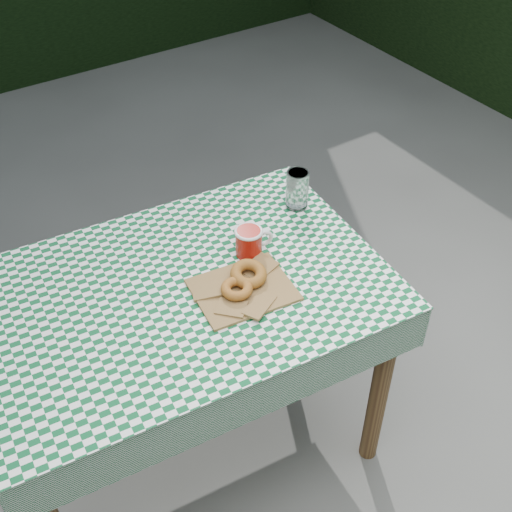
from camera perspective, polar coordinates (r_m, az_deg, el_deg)
The scene contains 8 objects.
ground at distance 2.54m, azimuth -8.58°, elevation -13.71°, with size 60.00×60.00×0.00m, color #4F4F4A.
table at distance 2.16m, azimuth -5.87°, elevation -10.14°, with size 1.16×0.77×0.75m, color #52311C.
tablecloth at distance 1.88m, azimuth -6.65°, elevation -2.93°, with size 1.18×0.79×0.01m, color #0C4E27.
paper_bag at distance 1.86m, azimuth -1.13°, elevation -2.87°, with size 0.27×0.22×0.01m, color olive.
bagel_front at distance 1.83m, azimuth -1.67°, elevation -2.84°, with size 0.09×0.09×0.03m, color #9E6C20.
bagel_back at distance 1.87m, azimuth -0.65°, elevation -1.56°, with size 0.11×0.11×0.03m, color #9A551F.
coffee_mug at distance 1.96m, azimuth -0.63°, elevation 1.21°, with size 0.16×0.16×0.09m, color #A7140A, non-canonical shape.
drinking_glass at distance 2.14m, azimuth 3.59°, elevation 5.75°, with size 0.07×0.07×0.13m, color silver.
Camera 1 is at (-0.48, -1.40, 2.06)m, focal length 46.29 mm.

